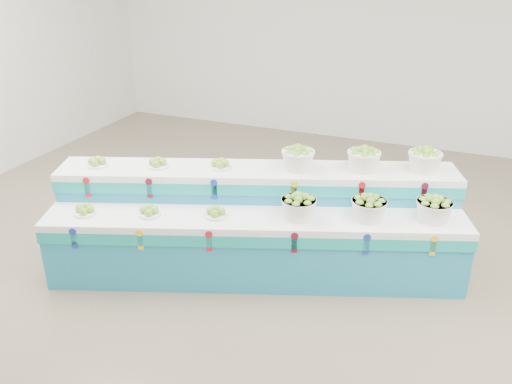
{
  "coord_description": "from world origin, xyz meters",
  "views": [
    {
      "loc": [
        1.37,
        -4.04,
        3.11
      ],
      "look_at": [
        -0.49,
        0.48,
        0.87
      ],
      "focal_mm": 37.78,
      "sensor_mm": 36.0,
      "label": 1
    }
  ],
  "objects_px": {
    "display_stand": "(256,224)",
    "basket_lower_left": "(299,206)",
    "plate_upper_mid": "(158,162)",
    "basket_upper_right": "(425,160)"
  },
  "relations": [
    {
      "from": "display_stand",
      "to": "basket_lower_left",
      "type": "height_order",
      "value": "display_stand"
    },
    {
      "from": "display_stand",
      "to": "plate_upper_mid",
      "type": "xyz_separation_m",
      "value": [
        -1.06,
        -0.11,
        0.56
      ]
    },
    {
      "from": "plate_upper_mid",
      "to": "basket_upper_right",
      "type": "relative_size",
      "value": 0.67
    },
    {
      "from": "display_stand",
      "to": "plate_upper_mid",
      "type": "relative_size",
      "value": 18.34
    },
    {
      "from": "basket_lower_left",
      "to": "basket_upper_right",
      "type": "distance_m",
      "value": 1.41
    },
    {
      "from": "display_stand",
      "to": "basket_lower_left",
      "type": "xyz_separation_m",
      "value": [
        0.48,
        -0.1,
        0.33
      ]
    },
    {
      "from": "basket_upper_right",
      "to": "display_stand",
      "type": "bearing_deg",
      "value": -151.32
    },
    {
      "from": "basket_lower_left",
      "to": "plate_upper_mid",
      "type": "height_order",
      "value": "plate_upper_mid"
    },
    {
      "from": "plate_upper_mid",
      "to": "basket_upper_right",
      "type": "bearing_deg",
      "value": 20.09
    },
    {
      "from": "plate_upper_mid",
      "to": "basket_upper_right",
      "type": "xyz_separation_m",
      "value": [
        2.56,
        0.94,
        0.07
      ]
    }
  ]
}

